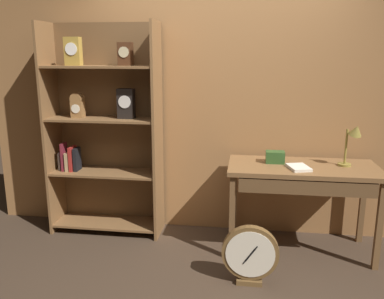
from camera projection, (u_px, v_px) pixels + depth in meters
ground_plane at (205, 295)px, 3.06m from camera, size 10.00×10.00×0.00m
back_wood_panel at (220, 104)px, 3.97m from camera, size 4.80×0.05×2.60m
bookshelf at (104, 131)px, 3.99m from camera, size 1.11×0.38×2.08m
workbench at (303, 177)px, 3.57m from camera, size 1.32×0.62×0.82m
desk_lamp at (353, 138)px, 3.47m from camera, size 0.19×0.19×0.39m
toolbox_small at (275, 157)px, 3.66m from camera, size 0.17×0.11×0.11m
open_repair_manual at (299, 168)px, 3.47m from camera, size 0.21×0.26×0.02m
round_clock_large at (250, 255)px, 3.16m from camera, size 0.45×0.11×0.49m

